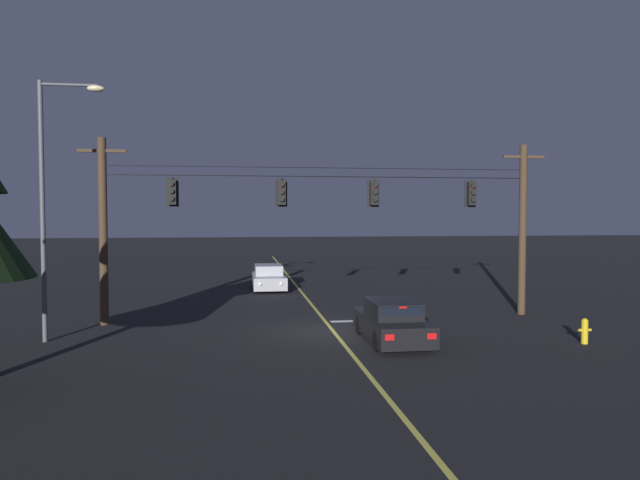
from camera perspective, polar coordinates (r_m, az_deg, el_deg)
The scene contains 12 objects.
ground_plane at distance 21.23m, azimuth 1.36°, elevation -9.00°, with size 180.00×180.00×0.00m, color black.
lane_centre_stripe at distance 29.61m, azimuth -1.35°, elevation -5.71°, with size 0.14×60.00×0.01m, color #D1C64C.
stop_bar_paint at distance 23.51m, azimuth 5.18°, elevation -7.87°, with size 3.40×0.36×0.01m, color silver.
signal_span_assembly at distance 23.37m, azimuth 0.34°, elevation 1.27°, with size 18.83×0.32×7.16m.
traffic_light_leftmost at distance 23.26m, azimuth -14.32°, elevation 4.58°, with size 0.48×0.41×1.22m.
traffic_light_left_inner at distance 23.18m, azimuth -3.80°, elevation 4.66°, with size 0.48×0.41×1.22m.
traffic_light_centre at distance 23.75m, azimuth 5.34°, elevation 4.60°, with size 0.48×0.41×1.22m.
traffic_light_right_inner at distance 25.03m, azimuth 14.67°, elevation 4.42°, with size 0.48×0.41×1.22m.
car_waiting_near_lane at distance 19.67m, azimuth 7.08°, elevation -8.01°, with size 1.80×4.33×1.39m.
car_oncoming_lead at distance 33.07m, azimuth -5.06°, elevation -3.73°, with size 1.80×4.42×1.39m.
street_lamp_corner at distance 21.16m, azimuth -24.85°, elevation 4.71°, with size 2.11×0.30×8.62m.
fire_hydrant at distance 21.12m, azimuth 24.53°, elevation -8.06°, with size 0.44×0.22×0.84m.
Camera 1 is at (-3.37, -20.53, 4.23)m, focal length 32.62 mm.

